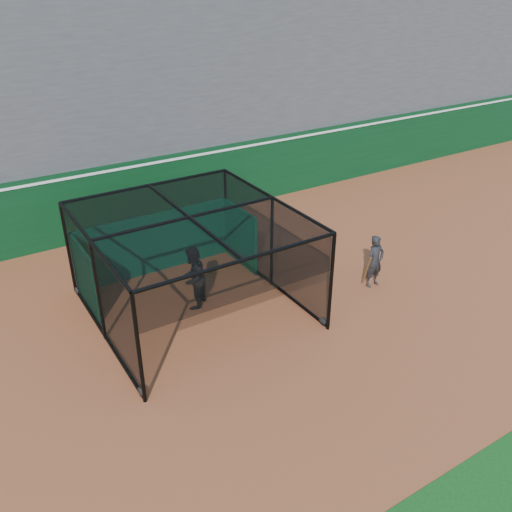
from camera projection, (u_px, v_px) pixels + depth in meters
ground at (274, 344)px, 13.60m from camera, size 120.00×120.00×0.00m
outfield_wall at (143, 192)px, 19.37m from camera, size 50.00×0.50×2.50m
grandstand at (98, 83)px, 20.70m from camera, size 50.00×7.85×8.95m
batting_cage at (192, 265)px, 14.37m from camera, size 5.16×5.48×2.77m
batter at (193, 278)px, 14.73m from camera, size 1.10×1.09×1.79m
on_deck_player at (375, 261)px, 15.77m from camera, size 0.62×0.44×1.60m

